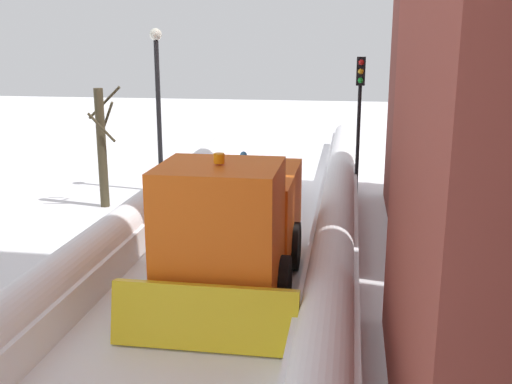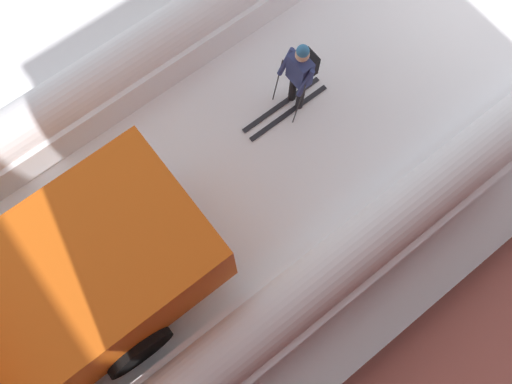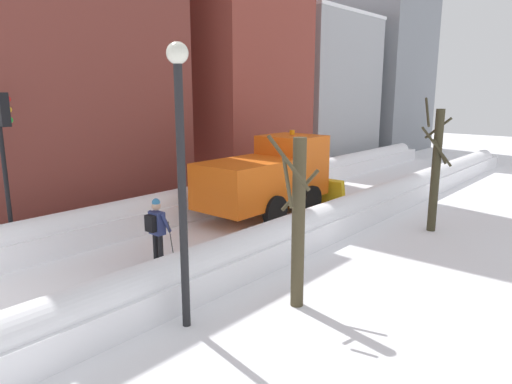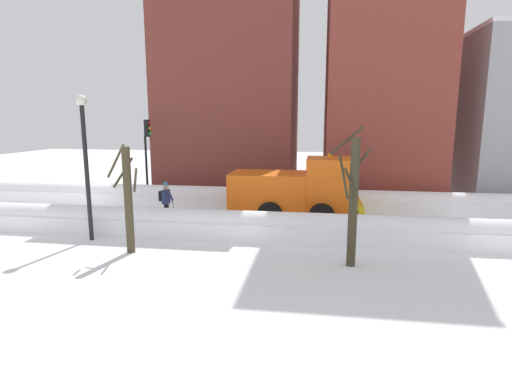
{
  "view_description": "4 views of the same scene",
  "coord_description": "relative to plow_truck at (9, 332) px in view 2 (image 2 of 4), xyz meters",
  "views": [
    {
      "loc": [
        -2.84,
        22.13,
        5.1
      ],
      "look_at": [
        -0.75,
        8.82,
        1.69
      ],
      "focal_mm": 42.45,
      "sensor_mm": 36.0,
      "label": 1
    },
    {
      "loc": [
        -2.88,
        7.84,
        8.82
      ],
      "look_at": [
        -1.09,
        6.44,
        1.75
      ],
      "focal_mm": 36.43,
      "sensor_mm": 36.0,
      "label": 2
    },
    {
      "loc": [
        10.11,
        -3.0,
        4.6
      ],
      "look_at": [
        0.49,
        8.31,
        1.36
      ],
      "focal_mm": 32.6,
      "sensor_mm": 36.0,
      "label": 3
    },
    {
      "loc": [
        17.31,
        11.07,
        4.58
      ],
      "look_at": [
        0.38,
        8.53,
        1.47
      ],
      "focal_mm": 28.18,
      "sensor_mm": 36.0,
      "label": 4
    }
  ],
  "objects": [
    {
      "name": "ground_plane",
      "position": [
        0.53,
        -0.29,
        -1.48
      ],
      "size": [
        80.0,
        80.0,
        0.0
      ],
      "primitive_type": "plane",
      "color": "white"
    },
    {
      "name": "skier",
      "position": [
        0.85,
        -5.89,
        -0.48
      ],
      "size": [
        0.62,
        1.8,
        1.81
      ],
      "color": "black",
      "rests_on": "ground"
    },
    {
      "name": "plow_truck",
      "position": [
        0.0,
        0.0,
        0.0
      ],
      "size": [
        3.2,
        5.98,
        3.12
      ],
      "color": "orange",
      "rests_on": "ground"
    }
  ]
}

